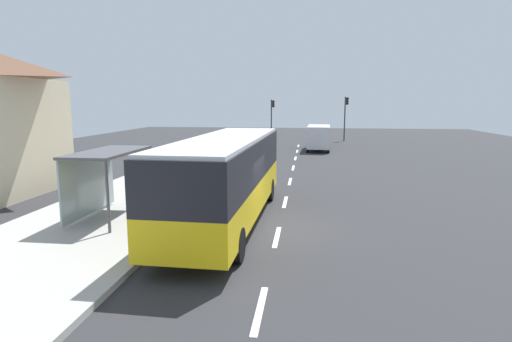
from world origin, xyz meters
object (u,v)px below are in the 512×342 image
bus (227,174)px  sedan_near (319,139)px  bus_shelter (101,166)px  recycling_bin_yellow (179,193)px  traffic_light_near_side (346,112)px  white_van (319,136)px  recycling_bin_red (174,196)px  traffic_light_far_side (272,113)px  recycling_bin_orange (184,189)px

bus → sedan_near: size_ratio=2.51×
bus → bus_shelter: bearing=-176.8°
recycling_bin_yellow → traffic_light_near_side: bearing=73.5°
recycling_bin_yellow → bus_shelter: size_ratio=0.24×
bus → traffic_light_near_side: bearing=78.3°
sedan_near → recycling_bin_yellow: bearing=-103.9°
white_van → recycling_bin_red: white_van is taller
traffic_light_near_side → traffic_light_far_side: bearing=174.7°
recycling_bin_yellow → traffic_light_far_side: size_ratio=0.20×
sedan_near → recycling_bin_orange: (-6.50, -25.52, -0.14)m
traffic_light_far_side → bus_shelter: traffic_light_far_side is taller
bus → sedan_near: bus is taller
recycling_bin_red → recycling_bin_yellow: bearing=90.0°
recycling_bin_yellow → sedan_near: bearing=76.1°
recycling_bin_yellow → recycling_bin_orange: (0.00, 0.70, 0.00)m
bus → recycling_bin_yellow: bearing=140.5°
recycling_bin_red → traffic_light_near_side: size_ratio=0.19×
recycling_bin_orange → recycling_bin_yellow: bearing=-90.0°
bus → traffic_light_near_side: (7.21, 34.79, 1.54)m
recycling_bin_yellow → traffic_light_near_side: 34.26m
bus → recycling_bin_yellow: bus is taller
bus → bus_shelter: size_ratio=2.77×
sedan_near → recycling_bin_yellow: (-6.50, -26.22, -0.14)m
traffic_light_far_side → traffic_light_near_side: bearing=-5.3°
recycling_bin_orange → traffic_light_far_side: size_ratio=0.20×
white_van → traffic_light_near_side: bearing=72.1°
bus_shelter → recycling_bin_red: bearing=36.1°
white_van → recycling_bin_yellow: size_ratio=5.54×
bus → recycling_bin_red: bus is taller
sedan_near → bus_shelter: size_ratio=1.10×
white_van → traffic_light_near_side: 10.92m
white_van → recycling_bin_red: bearing=-105.4°
traffic_light_near_side → traffic_light_far_side: size_ratio=1.07×
bus_shelter → recycling_bin_orange: bearing=53.7°
recycling_bin_red → bus_shelter: size_ratio=0.24×
white_van → traffic_light_near_side: size_ratio=1.03×
white_van → recycling_bin_red: 24.11m
bus → white_van: 24.90m
white_van → sedan_near: 3.73m
traffic_light_near_side → traffic_light_far_side: traffic_light_near_side is taller
bus → traffic_light_far_side: bearing=92.2°
traffic_light_far_side → bus_shelter: bearing=-95.3°
bus → bus_shelter: bus is taller
white_van → traffic_light_far_side: (-5.30, 11.01, 1.84)m
bus → white_van: (3.91, 24.59, -0.50)m
recycling_bin_orange → sedan_near: bearing=75.7°
white_van → recycling_bin_orange: 22.76m
traffic_light_near_side → recycling_bin_yellow: bearing=-106.5°
bus → traffic_light_near_side: 35.57m
recycling_bin_orange → white_van: bearing=73.7°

